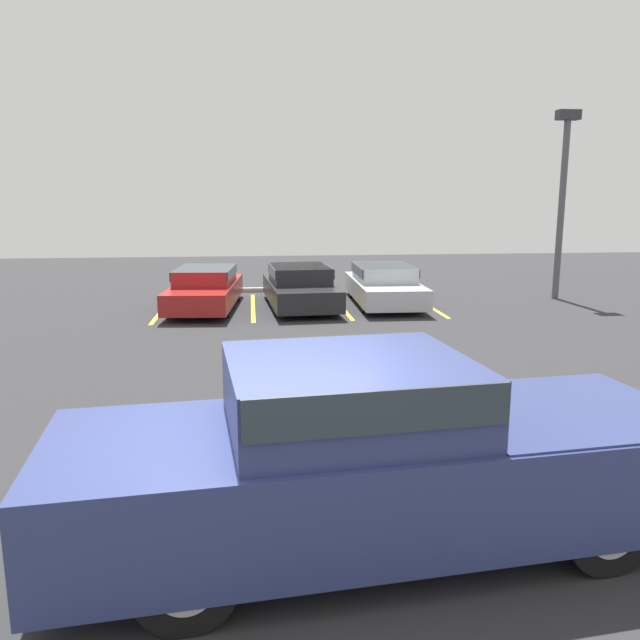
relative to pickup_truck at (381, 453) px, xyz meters
name	(u,v)px	position (x,y,z in m)	size (l,w,h in m)	color
ground_plane	(265,551)	(-1.10, -0.06, -0.90)	(60.00, 60.00, 0.00)	#2D2D30
stall_stripe_a	(163,309)	(-3.79, 13.21, -0.90)	(0.12, 4.84, 0.01)	yellow
stall_stripe_b	(253,307)	(-1.14, 13.21, -0.90)	(0.12, 4.84, 0.01)	yellow
stall_stripe_c	(340,305)	(1.51, 13.21, -0.90)	(0.12, 4.84, 0.01)	yellow
stall_stripe_d	(425,304)	(4.16, 13.21, -0.90)	(0.12, 4.84, 0.01)	yellow
pickup_truck	(381,453)	(0.00, 0.00, 0.00)	(6.16, 2.63, 1.82)	navy
parked_sedan_a	(205,287)	(-2.52, 13.11, -0.26)	(2.13, 4.85, 1.21)	maroon
parked_sedan_b	(300,285)	(0.27, 13.05, -0.24)	(2.12, 4.58, 1.25)	#232326
parked_sedan_c	(384,284)	(2.88, 13.32, -0.26)	(1.96, 4.76, 1.19)	#B7BABF
light_post	(563,189)	(8.66, 13.76, 2.60)	(0.70, 0.36, 5.89)	#515156
wheel_stop_curb	(261,290)	(-0.85, 16.32, -0.83)	(1.62, 0.20, 0.14)	#B7B2A8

